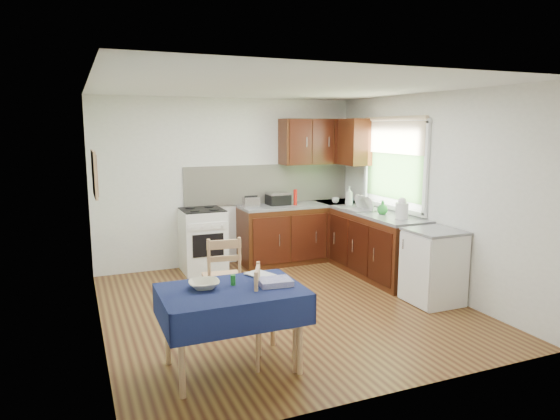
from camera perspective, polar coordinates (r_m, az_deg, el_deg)
name	(u,v)px	position (r m, az deg, el deg)	size (l,w,h in m)	color
floor	(283,306)	(5.94, 0.38, -10.97)	(4.20, 4.20, 0.00)	#492513
ceiling	(284,87)	(5.58, 0.41, 13.85)	(4.00, 4.20, 0.02)	silver
wall_back	(229,182)	(7.59, -5.83, 3.18)	(4.00, 0.02, 2.50)	silver
wall_front	(394,239)	(3.81, 12.87, -3.22)	(4.00, 0.02, 2.50)	silver
wall_left	(95,212)	(5.19, -20.38, -0.25)	(0.02, 4.20, 2.50)	silver
wall_right	(427,192)	(6.66, 16.45, 1.98)	(0.02, 4.20, 2.50)	silver
base_cabinets	(334,239)	(7.47, 6.21, -3.30)	(1.90, 2.30, 0.86)	#382009
worktop_back	(300,205)	(7.73, 2.34, 0.57)	(1.90, 0.60, 0.04)	slate
worktop_right	(378,214)	(7.05, 11.10, -0.46)	(0.60, 1.70, 0.04)	slate
worktop_corner	(337,203)	(8.02, 6.55, 0.84)	(0.60, 0.60, 0.04)	slate
splashback	(270,184)	(7.79, -1.21, 3.02)	(2.70, 0.02, 0.60)	beige
upper_cabinets	(328,142)	(7.85, 5.56, 7.79)	(1.20, 0.85, 0.70)	#382009
stove	(203,240)	(7.30, -8.80, -3.43)	(0.60, 0.61, 0.92)	white
window	(394,158)	(7.16, 12.89, 5.84)	(0.04, 1.48, 1.26)	#345C25
fridge	(434,267)	(6.21, 17.14, -6.19)	(0.58, 0.60, 0.89)	white
corkboard	(95,174)	(5.44, -20.42, 3.88)	(0.04, 0.62, 0.47)	tan
dining_table	(232,300)	(4.32, -5.54, -10.25)	(1.20, 0.81, 0.72)	#0F163D
chair_far	(223,274)	(5.53, -6.56, -7.31)	(0.45, 0.45, 0.91)	tan
chair_near	(272,313)	(4.44, -0.97, -11.69)	(0.52, 0.52, 0.89)	tan
toaster	(251,202)	(7.34, -3.33, 0.90)	(0.23, 0.14, 0.18)	silver
sandwich_press	(278,199)	(7.62, -0.22, 1.32)	(0.33, 0.28, 0.19)	black
sauce_bottle	(295,197)	(7.58, 1.76, 1.46)	(0.05, 0.05, 0.24)	red
yellow_packet	(285,199)	(7.68, 0.62, 1.24)	(0.11, 0.08, 0.15)	gold
dish_rack	(364,209)	(7.20, 9.56, 0.16)	(0.46, 0.35, 0.22)	gray
kettle	(402,209)	(6.63, 13.76, 0.08)	(0.17, 0.17, 0.28)	white
cup	(335,200)	(7.82, 6.35, 1.11)	(0.11, 0.11, 0.09)	silver
soap_bottle_a	(349,196)	(7.59, 7.89, 1.60)	(0.11, 0.12, 0.30)	white
soap_bottle_b	(349,199)	(7.66, 7.92, 1.21)	(0.08, 0.08, 0.17)	#2070BB
soap_bottle_c	(383,207)	(6.93, 11.64, 0.30)	(0.15, 0.15, 0.19)	green
plate_bowl	(204,284)	(4.31, -8.67, -8.41)	(0.26, 0.26, 0.06)	beige
book	(253,277)	(4.56, -3.15, -7.63)	(0.18, 0.25, 0.02)	white
spice_jar	(233,280)	(4.36, -5.39, -7.96)	(0.04, 0.04, 0.09)	#227F27
tea_towel	(275,282)	(4.36, -0.59, -8.22)	(0.28, 0.22, 0.05)	navy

